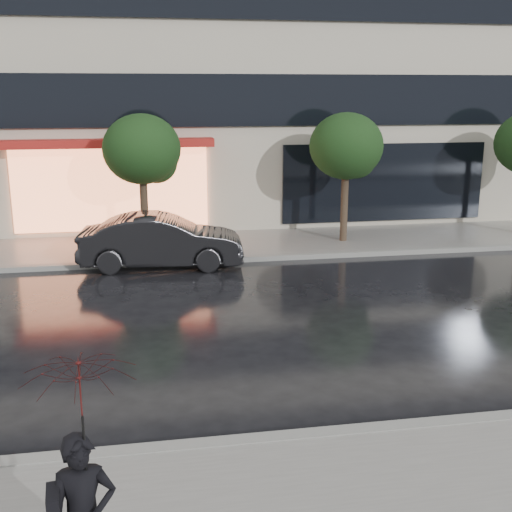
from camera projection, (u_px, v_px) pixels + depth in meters
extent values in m
plane|color=black|center=(351.00, 402.00, 9.76)|extent=(120.00, 120.00, 0.00)
cube|color=slate|center=(246.00, 244.00, 19.52)|extent=(60.00, 3.50, 0.12)
cube|color=gray|center=(374.00, 431.00, 8.79)|extent=(60.00, 0.25, 0.14)
cube|color=gray|center=(256.00, 258.00, 17.85)|extent=(60.00, 0.25, 0.14)
cube|color=black|center=(237.00, 100.00, 20.07)|extent=(28.00, 0.12, 1.60)
cube|color=#FF8C59|center=(111.00, 189.00, 20.07)|extent=(6.00, 0.10, 2.60)
cube|color=#AC1F1A|center=(108.00, 143.00, 19.39)|extent=(6.40, 0.70, 0.25)
cube|color=black|center=(384.00, 182.00, 21.58)|extent=(7.00, 0.10, 2.60)
cylinder|color=#33261C|center=(145.00, 215.00, 18.53)|extent=(0.22, 0.22, 2.20)
ellipsoid|color=black|center=(142.00, 149.00, 18.05)|extent=(2.20, 2.20, 1.98)
sphere|color=black|center=(156.00, 162.00, 18.41)|extent=(1.20, 1.20, 1.20)
cylinder|color=#33261C|center=(344.00, 209.00, 19.52)|extent=(0.22, 0.22, 2.20)
ellipsoid|color=black|center=(346.00, 146.00, 19.05)|extent=(2.20, 2.20, 1.98)
sphere|color=black|center=(357.00, 159.00, 19.41)|extent=(1.20, 1.20, 1.20)
imported|color=black|center=(162.00, 241.00, 17.07)|extent=(4.43, 1.89, 1.42)
imported|color=#390B0A|center=(82.00, 406.00, 5.40)|extent=(1.07, 1.09, 0.89)
cylinder|color=black|center=(85.00, 459.00, 5.52)|extent=(0.02, 0.02, 0.81)
cube|color=black|center=(54.00, 509.00, 5.49)|extent=(0.14, 0.31, 0.35)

